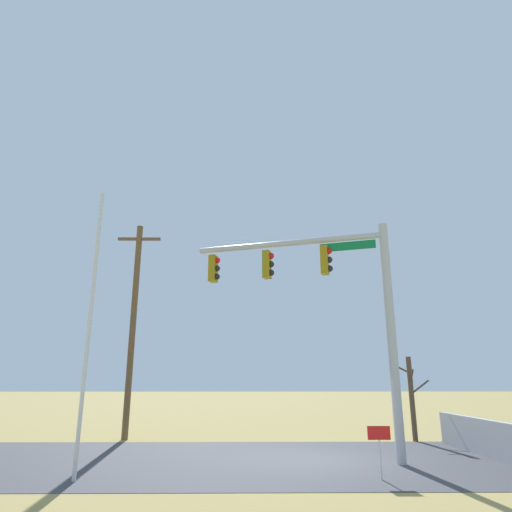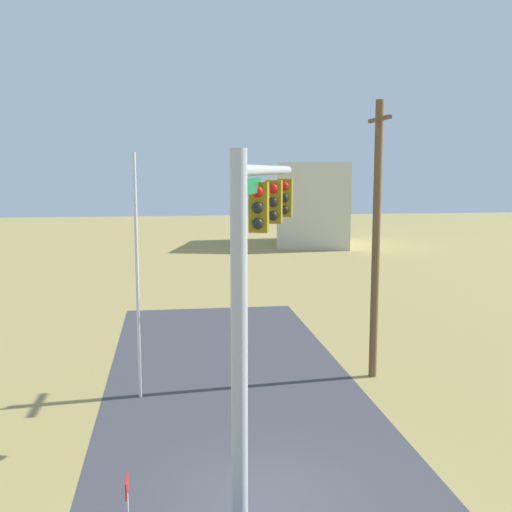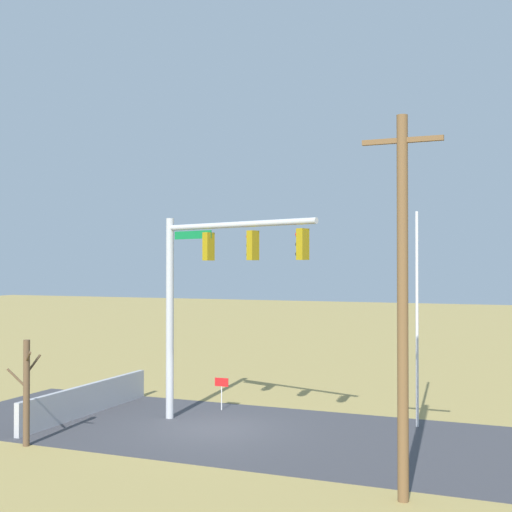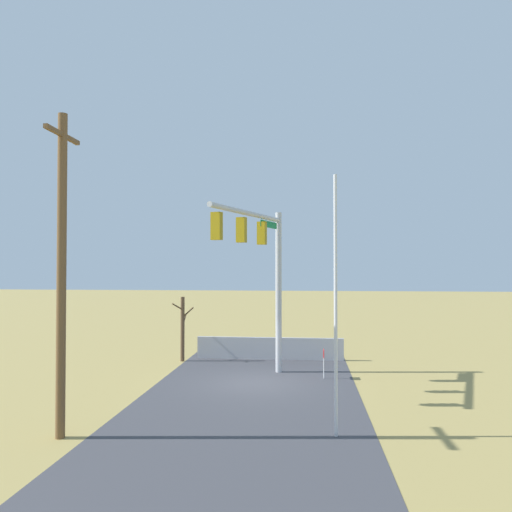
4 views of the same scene
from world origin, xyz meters
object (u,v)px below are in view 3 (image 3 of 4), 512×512
at_px(utility_pole, 403,300).
at_px(bare_tree, 26,391).
at_px(flagpole, 417,319).
at_px(signal_mast, 207,277).
at_px(open_sign, 222,386).

relative_size(utility_pole, bare_tree, 2.80).
xyz_separation_m(flagpole, utility_pole, (-0.88, 7.61, 1.01)).
bearing_deg(utility_pole, signal_mast, -33.33).
bearing_deg(open_sign, bare_tree, 64.43).
relative_size(signal_mast, bare_tree, 2.23).
distance_m(bare_tree, open_sign, 7.72).
relative_size(signal_mast, utility_pole, 0.80).
xyz_separation_m(flagpole, bare_tree, (10.63, 7.02, -2.00)).
xyz_separation_m(bare_tree, open_sign, (-3.32, -6.93, -0.77)).
relative_size(flagpole, utility_pole, 0.81).
distance_m(flagpole, bare_tree, 12.90).
xyz_separation_m(signal_mast, bare_tree, (3.95, 4.39, -3.41)).
bearing_deg(utility_pole, flagpole, -83.43).
distance_m(utility_pole, bare_tree, 11.91).
xyz_separation_m(utility_pole, bare_tree, (11.51, -0.58, -3.01)).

